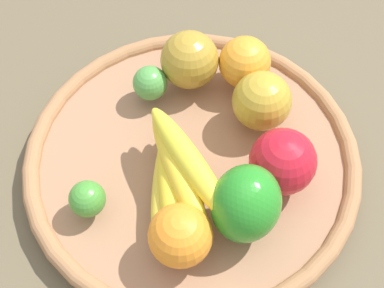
# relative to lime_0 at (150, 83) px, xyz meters

# --- Properties ---
(ground_plane) EXTENTS (2.40, 2.40, 0.00)m
(ground_plane) POSITION_rel_lime_0_xyz_m (-0.07, -0.08, -0.06)
(ground_plane) COLOR brown
(ground_plane) RESTS_ON ground
(basket) EXTENTS (0.42, 0.42, 0.04)m
(basket) POSITION_rel_lime_0_xyz_m (-0.07, -0.08, -0.04)
(basket) COLOR #A07253
(basket) RESTS_ON ground_plane
(lime_0) EXTENTS (0.06, 0.06, 0.05)m
(lime_0) POSITION_rel_lime_0_xyz_m (0.00, 0.00, 0.00)
(lime_0) COLOR #4E9A45
(lime_0) RESTS_ON basket
(banana_bunch) EXTENTS (0.18, 0.15, 0.07)m
(banana_bunch) POSITION_rel_lime_0_xyz_m (-0.13, -0.08, 0.01)
(banana_bunch) COLOR yellow
(banana_bunch) RESTS_ON basket
(apple_0) EXTENTS (0.10, 0.10, 0.08)m
(apple_0) POSITION_rel_lime_0_xyz_m (-0.08, -0.19, 0.02)
(apple_0) COLOR red
(apple_0) RESTS_ON basket
(orange_1) EXTENTS (0.09, 0.09, 0.07)m
(orange_1) POSITION_rel_lime_0_xyz_m (-0.20, -0.10, 0.01)
(orange_1) COLOR orange
(orange_1) RESTS_ON basket
(orange_0) EXTENTS (0.07, 0.07, 0.07)m
(orange_0) POSITION_rel_lime_0_xyz_m (0.06, -0.11, 0.01)
(orange_0) COLOR orange
(orange_0) RESTS_ON basket
(bell_pepper) EXTENTS (0.09, 0.09, 0.10)m
(bell_pepper) POSITION_rel_lime_0_xyz_m (-0.15, -0.16, 0.02)
(bell_pepper) COLOR #278D25
(bell_pepper) RESTS_ON basket
(lime_1) EXTENTS (0.06, 0.06, 0.04)m
(lime_1) POSITION_rel_lime_0_xyz_m (-0.18, 0.01, -0.00)
(lime_1) COLOR #449233
(lime_1) RESTS_ON basket
(apple_2) EXTENTS (0.09, 0.09, 0.08)m
(apple_2) POSITION_rel_lime_0_xyz_m (0.04, -0.04, 0.02)
(apple_2) COLOR #AC872C
(apple_2) RESTS_ON basket
(apple_1) EXTENTS (0.10, 0.10, 0.07)m
(apple_1) POSITION_rel_lime_0_xyz_m (0.00, -0.15, 0.01)
(apple_1) COLOR gold
(apple_1) RESTS_ON basket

